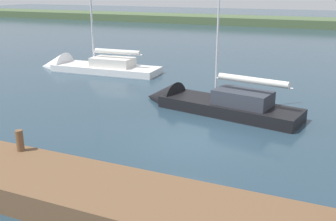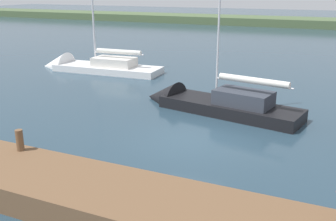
{
  "view_description": "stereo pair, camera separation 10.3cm",
  "coord_description": "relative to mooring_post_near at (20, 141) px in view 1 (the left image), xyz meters",
  "views": [
    {
      "loc": [
        -5.08,
        13.5,
        5.78
      ],
      "look_at": [
        0.44,
        0.96,
        1.45
      ],
      "focal_mm": 41.71,
      "sensor_mm": 36.0,
      "label": 1
    },
    {
      "loc": [
        -5.17,
        13.46,
        5.78
      ],
      "look_at": [
        0.44,
        0.96,
        1.45
      ],
      "focal_mm": 41.71,
      "sensor_mm": 36.0,
      "label": 2
    }
  ],
  "objects": [
    {
      "name": "ground_plane",
      "position": [
        -3.9,
        -4.84,
        -1.12
      ],
      "size": [
        200.0,
        200.0,
        0.0
      ],
      "primitive_type": "plane",
      "color": "#263D4C"
    },
    {
      "name": "far_shoreline",
      "position": [
        -3.9,
        -56.23,
        -1.12
      ],
      "size": [
        180.0,
        8.0,
        2.4
      ],
      "primitive_type": "cube",
      "color": "#4C603D",
      "rests_on": "ground_plane"
    },
    {
      "name": "dock_pier",
      "position": [
        -3.9,
        0.89,
        -0.73
      ],
      "size": [
        26.01,
        2.54,
        0.77
      ],
      "primitive_type": "cube",
      "color": "brown",
      "rests_on": "ground_plane"
    },
    {
      "name": "mooring_post_near",
      "position": [
        0.0,
        0.0,
        0.0
      ],
      "size": [
        0.24,
        0.24,
        0.7
      ],
      "primitive_type": "cylinder",
      "color": "brown",
      "rests_on": "dock_pier"
    },
    {
      "name": "sailboat_behind_pier",
      "position": [
        -3.3,
        -8.99,
        -0.89
      ],
      "size": [
        8.47,
        3.55,
        9.26
      ],
      "rotation": [
        0.0,
        0.0,
        -0.19
      ],
      "color": "black",
      "rests_on": "ground_plane"
    },
    {
      "name": "sailboat_inner_slip",
      "position": [
        7.71,
        -14.52,
        -0.98
      ],
      "size": [
        9.53,
        2.83,
        10.46
      ],
      "rotation": [
        0.0,
        0.0,
        0.05
      ],
      "color": "white",
      "rests_on": "ground_plane"
    }
  ]
}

